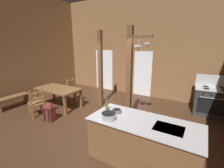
# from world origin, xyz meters

# --- Properties ---
(ground_plane) EXTENTS (8.49, 7.75, 0.10)m
(ground_plane) POSITION_xyz_m (0.00, 0.00, -0.05)
(ground_plane) COLOR #422819
(wall_back) EXTENTS (8.49, 0.14, 4.49)m
(wall_back) POSITION_xyz_m (0.00, 3.54, 2.25)
(wall_back) COLOR brown
(wall_back) RESTS_ON ground_plane
(wall_left) EXTENTS (0.14, 7.75, 4.49)m
(wall_left) POSITION_xyz_m (-3.91, 0.00, 2.25)
(wall_left) COLOR brown
(wall_left) RESTS_ON ground_plane
(glazed_door_back_left) EXTENTS (1.00, 0.01, 2.05)m
(glazed_door_back_left) POSITION_xyz_m (-1.73, 3.47, 1.02)
(glazed_door_back_left) COLOR white
(glazed_door_back_left) RESTS_ON ground_plane
(glazed_panel_back_right) EXTENTS (0.84, 0.01, 2.05)m
(glazed_panel_back_right) POSITION_xyz_m (0.38, 3.47, 1.02)
(glazed_panel_back_right) COLOR white
(glazed_panel_back_right) RESTS_ON ground_plane
(kitchen_island) EXTENTS (2.17, 0.98, 0.89)m
(kitchen_island) POSITION_xyz_m (1.88, -0.60, 0.45)
(kitchen_island) COLOR brown
(kitchen_island) RESTS_ON ground_plane
(stove_range) EXTENTS (1.19, 0.88, 1.32)m
(stove_range) POSITION_xyz_m (3.16, 2.70, 0.48)
(stove_range) COLOR #313131
(stove_range) RESTS_ON ground_plane
(support_post_with_pot_rack) EXTENTS (0.68, 0.25, 2.84)m
(support_post_with_pot_rack) POSITION_xyz_m (1.01, 0.65, 1.53)
(support_post_with_pot_rack) COLOR brown
(support_post_with_pot_rack) RESTS_ON ground_plane
(support_post_center) EXTENTS (0.14, 0.14, 2.84)m
(support_post_center) POSITION_xyz_m (-0.58, 1.48, 1.42)
(support_post_center) COLOR brown
(support_post_center) RESTS_ON ground_plane
(dining_table) EXTENTS (1.72, 0.93, 0.74)m
(dining_table) POSITION_xyz_m (-1.89, 0.51, 0.65)
(dining_table) COLOR brown
(dining_table) RESTS_ON ground_plane
(ladderback_chair_near_window) EXTENTS (0.56, 0.56, 0.95)m
(ladderback_chair_near_window) POSITION_xyz_m (-1.89, -0.40, 0.45)
(ladderback_chair_near_window) COLOR olive
(ladderback_chair_near_window) RESTS_ON ground_plane
(ladderback_chair_by_post) EXTENTS (0.49, 0.49, 0.95)m
(ladderback_chair_by_post) POSITION_xyz_m (-1.84, 1.27, 0.45)
(ladderback_chair_by_post) COLOR olive
(ladderback_chair_by_post) RESTS_ON ground_plane
(bench_along_left_wall) EXTENTS (0.37, 1.15, 0.44)m
(bench_along_left_wall) POSITION_xyz_m (-3.33, -0.42, 0.30)
(bench_along_left_wall) COLOR brown
(bench_along_left_wall) RESTS_ON ground_plane
(backpack) EXTENTS (0.35, 0.33, 0.60)m
(backpack) POSITION_xyz_m (-1.22, -0.43, 0.31)
(backpack) COLOR maroon
(backpack) RESTS_ON ground_plane
(stockpot_on_counter) EXTENTS (0.34, 0.27, 0.15)m
(stockpot_on_counter) POSITION_xyz_m (1.25, -0.89, 0.97)
(stockpot_on_counter) COLOR #B7BABF
(stockpot_on_counter) RESTS_ON kitchen_island
(mixing_bowl_on_counter) EXTENTS (0.21, 0.21, 0.07)m
(mixing_bowl_on_counter) POSITION_xyz_m (1.23, -0.51, 0.93)
(mixing_bowl_on_counter) COLOR slate
(mixing_bowl_on_counter) RESTS_ON kitchen_island
(bottle_tall_on_counter) EXTENTS (0.06, 0.06, 0.31)m
(bottle_tall_on_counter) POSITION_xyz_m (1.00, -0.56, 1.02)
(bottle_tall_on_counter) COLOR brown
(bottle_tall_on_counter) RESTS_ON kitchen_island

